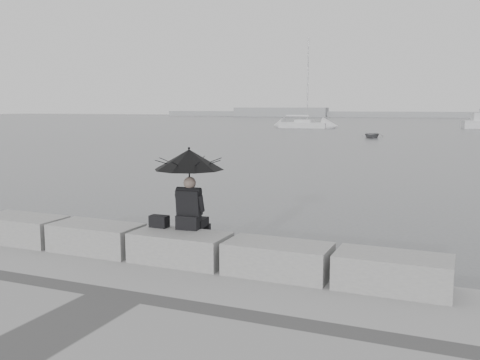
% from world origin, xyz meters
% --- Properties ---
extents(ground, '(360.00, 360.00, 0.00)m').
position_xyz_m(ground, '(0.00, 0.00, 0.00)').
color(ground, '#4D5053').
rests_on(ground, ground).
extents(stone_block_far_left, '(1.60, 0.80, 0.50)m').
position_xyz_m(stone_block_far_left, '(-3.40, -0.45, 0.75)').
color(stone_block_far_left, gray).
rests_on(stone_block_far_left, promenade).
extents(stone_block_left, '(1.60, 0.80, 0.50)m').
position_xyz_m(stone_block_left, '(-1.70, -0.45, 0.75)').
color(stone_block_left, gray).
rests_on(stone_block_left, promenade).
extents(stone_block_centre, '(1.60, 0.80, 0.50)m').
position_xyz_m(stone_block_centre, '(0.00, -0.45, 0.75)').
color(stone_block_centre, gray).
rests_on(stone_block_centre, promenade).
extents(stone_block_right, '(1.60, 0.80, 0.50)m').
position_xyz_m(stone_block_right, '(1.70, -0.45, 0.75)').
color(stone_block_right, gray).
rests_on(stone_block_right, promenade).
extents(stone_block_far_right, '(1.60, 0.80, 0.50)m').
position_xyz_m(stone_block_far_right, '(3.40, -0.45, 0.75)').
color(stone_block_far_right, gray).
rests_on(stone_block_far_right, promenade).
extents(seated_person, '(1.18, 1.18, 1.39)m').
position_xyz_m(seated_person, '(-0.01, -0.10, 2.01)').
color(seated_person, black).
rests_on(seated_person, stone_block_centre).
extents(bag, '(0.32, 0.18, 0.20)m').
position_xyz_m(bag, '(-0.54, -0.22, 1.10)').
color(bag, black).
rests_on(bag, stone_block_centre).
extents(distant_landmass, '(180.00, 8.00, 2.80)m').
position_xyz_m(distant_landmass, '(-8.14, 154.51, 0.90)').
color(distant_landmass, gray).
rests_on(distant_landmass, ground).
extents(sailboat_left, '(7.24, 2.89, 12.90)m').
position_xyz_m(sailboat_left, '(-17.58, 67.36, 0.53)').
color(sailboat_left, silver).
rests_on(sailboat_left, ground).
extents(dinghy, '(3.29, 1.58, 0.54)m').
position_xyz_m(dinghy, '(-4.46, 46.11, 0.27)').
color(dinghy, gray).
rests_on(dinghy, ground).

